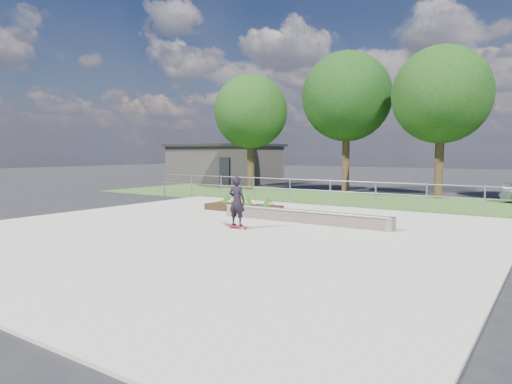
% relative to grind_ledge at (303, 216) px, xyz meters
% --- Properties ---
extents(ground, '(120.00, 120.00, 0.00)m').
position_rel_grind_ledge_xyz_m(ground, '(-1.27, -2.67, -0.26)').
color(ground, black).
rests_on(ground, ground).
extents(grass_verge, '(30.00, 8.00, 0.02)m').
position_rel_grind_ledge_xyz_m(grass_verge, '(-1.27, 8.33, -0.25)').
color(grass_verge, '#315321').
rests_on(grass_verge, ground).
extents(concrete_slab, '(15.00, 15.00, 0.06)m').
position_rel_grind_ledge_xyz_m(concrete_slab, '(-1.27, -2.67, -0.23)').
color(concrete_slab, '#A9A496').
rests_on(concrete_slab, ground).
extents(fence, '(20.06, 0.06, 1.20)m').
position_rel_grind_ledge_xyz_m(fence, '(-1.27, 4.83, 0.51)').
color(fence, gray).
rests_on(fence, ground).
extents(building, '(8.40, 5.40, 3.00)m').
position_rel_grind_ledge_xyz_m(building, '(-15.27, 15.33, 1.25)').
color(building, '#2F2C2A').
rests_on(building, ground).
extents(tree_far_left, '(4.55, 4.55, 7.15)m').
position_rel_grind_ledge_xyz_m(tree_far_left, '(-9.27, 10.33, 4.59)').
color(tree_far_left, '#312313').
rests_on(tree_far_left, ground).
extents(tree_mid_left, '(5.25, 5.25, 8.25)m').
position_rel_grind_ledge_xyz_m(tree_mid_left, '(-3.77, 12.33, 5.34)').
color(tree_mid_left, '#372316').
rests_on(tree_mid_left, ground).
extents(tree_mid_right, '(4.90, 4.90, 7.70)m').
position_rel_grind_ledge_xyz_m(tree_mid_right, '(1.73, 11.33, 4.97)').
color(tree_mid_right, '#322314').
rests_on(tree_mid_right, ground).
extents(grind_ledge, '(6.00, 0.44, 0.43)m').
position_rel_grind_ledge_xyz_m(grind_ledge, '(0.00, 0.00, 0.00)').
color(grind_ledge, brown).
rests_on(grind_ledge, concrete_slab).
extents(planter_bed, '(3.00, 1.20, 0.61)m').
position_rel_grind_ledge_xyz_m(planter_bed, '(-3.39, 1.40, -0.02)').
color(planter_bed, black).
rests_on(planter_bed, concrete_slab).
extents(skateboarder, '(0.80, 0.39, 1.59)m').
position_rel_grind_ledge_xyz_m(skateboarder, '(-1.10, -2.16, 0.62)').
color(skateboarder, white).
rests_on(skateboarder, concrete_slab).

